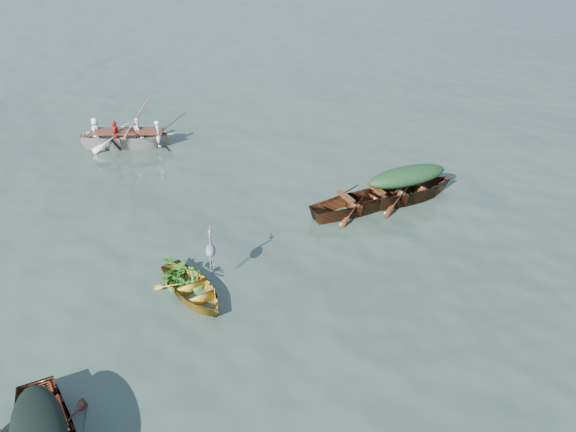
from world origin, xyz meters
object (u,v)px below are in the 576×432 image
object	(u,v)px
green_tarp_boat	(404,200)
heron	(211,256)
open_wooden_boat	(359,210)
yellow_dinghy	(193,296)
rowed_boat	(129,146)

from	to	relation	value
green_tarp_boat	heron	bearing A→B (deg)	104.92
open_wooden_boat	yellow_dinghy	bearing A→B (deg)	106.11
green_tarp_boat	open_wooden_boat	bearing A→B (deg)	90.00
green_tarp_boat	open_wooden_boat	xyz separation A→B (m)	(-1.40, -0.48, 0.00)
yellow_dinghy	green_tarp_boat	size ratio (longest dim) A/B	0.61
open_wooden_boat	rowed_boat	xyz separation A→B (m)	(-7.11, 5.06, 0.00)
rowed_boat	heron	size ratio (longest dim) A/B	4.86
open_wooden_boat	rowed_boat	size ratio (longest dim) A/B	0.92
open_wooden_boat	heron	xyz separation A→B (m)	(-3.94, -3.10, 0.81)
open_wooden_boat	heron	bearing A→B (deg)	106.19
yellow_dinghy	rowed_boat	size ratio (longest dim) A/B	0.61
heron	green_tarp_boat	bearing A→B (deg)	1.65
yellow_dinghy	green_tarp_boat	xyz separation A→B (m)	(5.78, 3.92, 0.00)
yellow_dinghy	open_wooden_boat	xyz separation A→B (m)	(4.38, 3.44, 0.00)
yellow_dinghy	heron	distance (m)	0.98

